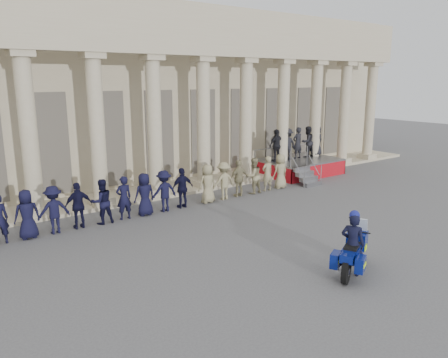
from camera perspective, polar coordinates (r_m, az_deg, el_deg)
ground at (r=13.14m, az=2.93°, el=-10.80°), size 90.00×90.00×0.00m
building at (r=25.20m, az=-19.14°, el=10.53°), size 40.00×12.50×9.00m
officer_rank at (r=16.83m, az=-15.33°, el=-2.81°), size 18.62×0.64×1.70m
reviewing_stand at (r=24.90m, az=9.70°, el=3.88°), size 4.30×4.11×2.63m
motorcycle at (r=12.76m, az=16.47°, el=-9.12°), size 2.02×1.36×1.40m
rider at (r=12.54m, az=16.46°, el=-8.01°), size 0.66×0.76×1.85m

